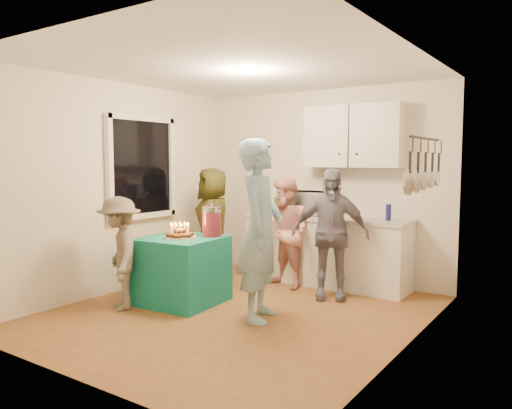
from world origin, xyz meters
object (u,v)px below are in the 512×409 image
Objects in this scene: counter at (326,252)px; party_table at (182,270)px; woman_back_right at (330,234)px; microwave at (312,203)px; woman_back_center at (286,233)px; punch_jar at (212,222)px; woman_back_left at (213,224)px; man_birthday at (260,230)px; child_near_left at (120,253)px.

party_table is (-0.98, -1.73, -0.05)m from counter.
woman_back_right is (0.35, -0.61, 0.35)m from counter.
microwave is 0.59m from woman_back_center.
punch_jar reaches higher than counter.
woman_back_right reaches higher than woman_back_left.
woman_back_left is 1.08m from woman_back_center.
party_table is 1.79m from woman_back_right.
microwave is 0.88m from woman_back_right.
woman_back_right reaches higher than punch_jar.
party_table is 0.55× the size of woman_back_left.
microwave is at bearing 95.94° from woman_back_center.
microwave is 1.75m from man_birthday.
child_near_left is at bearing -55.10° from woman_back_left.
woman_back_right is at bearing 80.51° from child_near_left.
counter is 6.47× the size of punch_jar.
punch_jar is 0.22× the size of woman_back_left.
party_table is 0.55× the size of woman_back_right.
man_birthday is 1.34m from woman_back_center.
counter is 1.43× the size of woman_back_left.
man_birthday is at bearing -49.98° from woman_back_center.
woman_back_right reaches higher than woman_back_center.
microwave is 2.01m from party_table.
microwave is 0.40× the size of woman_back_center.
woman_back_center reaches higher than punch_jar.
microwave is at bearing 99.42° from child_near_left.
woman_back_center is (-0.12, -0.46, -0.35)m from microwave.
woman_back_right reaches higher than microwave.
man_birthday is at bearing -127.16° from woman_back_right.
man_birthday is 1.49× the size of child_near_left.
punch_jar is 1.40m from woman_back_right.
woman_back_center is (-0.34, -0.46, 0.29)m from counter.
man_birthday is at bearing -80.35° from microwave.
microwave reaches higher than punch_jar.
woman_back_left is at bearing -149.82° from woman_back_center.
child_near_left is (0.03, -1.66, -0.15)m from woman_back_left.
woman_back_left reaches higher than party_table.
party_table is 1.21m from man_birthday.
child_near_left reaches higher than microwave.
child_near_left is at bearing -120.80° from counter.
man_birthday reaches higher than microwave.
party_table is at bearing 91.78° from child_near_left.
woman_back_left is 1.23× the size of child_near_left.
woman_back_center is (0.64, 1.26, 0.34)m from party_table.
woman_back_center is at bearing -105.58° from microwave.
counter is 0.67m from microwave.
microwave is (-0.22, 0.00, 0.64)m from counter.
punch_jar is at bearing 46.63° from party_table.
punch_jar is at bearing -165.98° from woman_back_right.
punch_jar is 0.22× the size of woman_back_right.
woman_back_center reaches higher than child_near_left.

